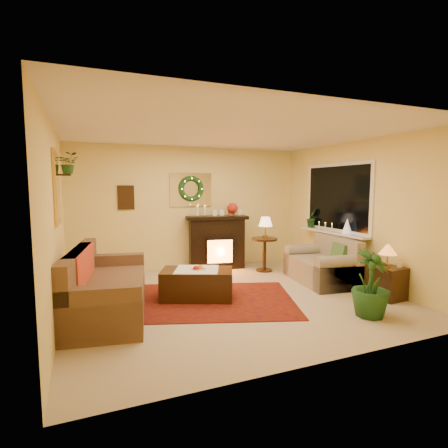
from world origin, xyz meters
name	(u,v)px	position (x,y,z in m)	size (l,w,h in m)	color
floor	(232,298)	(0.00, 0.00, 0.00)	(5.00, 5.00, 0.00)	beige
ceiling	(233,132)	(0.00, 0.00, 2.60)	(5.00, 5.00, 0.00)	white
wall_back	(191,208)	(0.00, 2.25, 1.30)	(5.00, 5.00, 0.00)	#EFD88C
wall_front	(325,235)	(0.00, -2.25, 1.30)	(5.00, 5.00, 0.00)	#EFD88C
wall_left	(55,223)	(-2.50, 0.00, 1.30)	(4.50, 4.50, 0.00)	#EFD88C
wall_right	(358,212)	(2.50, 0.00, 1.30)	(4.50, 4.50, 0.00)	#EFD88C
area_rug	(214,300)	(-0.33, -0.02, 0.01)	(2.47, 1.85, 0.01)	#561E10
sofa	(109,283)	(-1.86, 0.03, 0.43)	(0.94, 2.14, 0.92)	#592E21
red_throw	(107,278)	(-1.88, 0.22, 0.46)	(0.79, 1.28, 0.02)	red
fireplace	(217,243)	(0.50, 2.00, 0.55)	(1.17, 0.37, 1.07)	black
poinsettia	(232,208)	(0.84, 1.94, 1.30)	(0.23, 0.23, 0.23)	#B42219
mantel_candle_a	(197,211)	(0.06, 1.96, 1.26)	(0.07, 0.07, 0.20)	white
mantel_candle_b	(205,211)	(0.24, 2.01, 1.26)	(0.07, 0.07, 0.20)	silver
mantel_mirror	(191,190)	(0.00, 2.23, 1.70)	(0.92, 0.02, 0.72)	white
wreath	(191,189)	(0.00, 2.19, 1.72)	(0.55, 0.55, 0.11)	#194719
wall_art	(126,197)	(-1.35, 2.23, 1.55)	(0.32, 0.03, 0.48)	#381E11
gold_mirror	(57,188)	(-2.48, 0.30, 1.75)	(0.03, 0.84, 1.00)	gold
hanging_plant	(69,174)	(-2.34, 1.05, 1.97)	(0.33, 0.28, 0.36)	#194719
loveseat	(321,260)	(1.88, 0.23, 0.42)	(0.83, 1.44, 0.83)	gray
window_frame	(337,198)	(2.48, 0.55, 1.55)	(0.03, 1.86, 1.36)	white
window_glass	(337,198)	(2.47, 0.55, 1.55)	(0.02, 1.70, 1.22)	black
window_sill	(332,232)	(2.38, 0.55, 0.87)	(0.22, 1.86, 0.04)	white
mini_tree	(347,226)	(2.39, 0.14, 1.04)	(0.18, 0.18, 0.27)	silver
sill_plant	(312,218)	(2.40, 1.23, 1.08)	(0.30, 0.24, 0.54)	#1F4F24
side_table_round	(264,256)	(1.33, 1.38, 0.33)	(0.54, 0.54, 0.70)	black
lamp_cream	(265,229)	(1.37, 1.42, 0.88)	(0.29, 0.29, 0.44)	#FDCB9B
end_table_square	(389,282)	(2.26, -0.98, 0.27)	(0.42, 0.42, 0.51)	black
lamp_tiffany	(388,252)	(2.24, -0.96, 0.74)	(0.28, 0.28, 0.41)	orange
coffee_table	(197,286)	(-0.53, 0.17, 0.21)	(1.11, 0.61, 0.47)	#351F16
fruit_bowl	(198,271)	(-0.51, 0.16, 0.45)	(0.24, 0.24, 0.06)	silver
floor_palm	(371,284)	(1.42, -1.45, 0.45)	(1.54, 1.54, 2.75)	#295322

